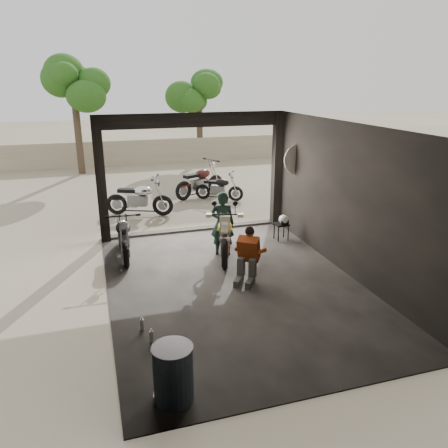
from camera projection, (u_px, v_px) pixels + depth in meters
ground at (233, 285)px, 8.96m from camera, size 80.00×80.00×0.00m
garage at (226, 218)px, 9.05m from camera, size 7.00×7.13×3.20m
boundary_wall at (145, 152)px, 21.47m from camera, size 18.00×0.30×1.20m
tree_left at (73, 79)px, 18.20m from camera, size 2.20×2.20×5.60m
tree_right at (199, 89)px, 21.31m from camera, size 2.20×2.20×5.00m
main_bike at (225, 231)px, 10.21m from camera, size 1.29×2.01×1.25m
left_bike at (123, 233)px, 10.23m from camera, size 0.76×1.76×1.18m
outside_bike_a at (139, 196)px, 13.34m from camera, size 1.97×1.37×1.23m
outside_bike_b at (200, 179)px, 15.46m from camera, size 2.04×1.56×1.28m
outside_bike_c at (219, 186)px, 15.04m from camera, size 1.58×1.29×1.00m
rider at (222, 224)px, 10.25m from camera, size 0.66×0.54×1.56m
mechanic at (247, 257)px, 8.91m from camera, size 0.91×0.96×1.12m
stool at (281, 226)px, 11.30m from camera, size 0.33×0.33×0.46m
helmet at (284, 219)px, 11.22m from camera, size 0.31×0.32×0.24m
oil_drum at (173, 375)px, 5.61m from camera, size 0.66×0.66×0.80m
sign_post at (297, 174)px, 11.44m from camera, size 0.81×0.08×2.44m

